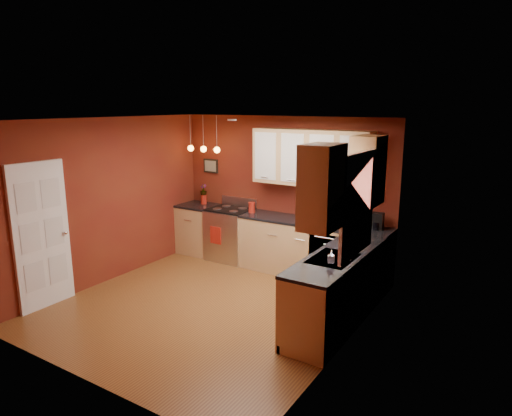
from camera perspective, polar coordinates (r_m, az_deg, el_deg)
The scene contains 27 objects.
floor at distance 6.64m, azimuth -5.72°, elevation -12.08°, with size 4.20×4.20×0.00m, color brown.
ceiling at distance 6.03m, azimuth -6.28°, elevation 10.94°, with size 4.00×4.20×0.02m, color beige.
wall_back at distance 7.93m, azimuth 3.39°, elevation 1.99°, with size 4.00×0.02×2.60m, color maroon.
wall_front at distance 4.81m, azimuth -21.66°, elevation -6.23°, with size 4.00×0.02×2.60m, color maroon.
wall_left at distance 7.58m, azimuth -17.99°, elevation 0.87°, with size 0.02×4.20×2.60m, color maroon.
wall_right at distance 5.26m, azimuth 11.52°, elevation -3.94°, with size 0.02×4.20×2.60m, color maroon.
base_cabinets_back_left at distance 8.78m, azimuth -7.13°, elevation -2.70°, with size 0.70×0.60×0.90m, color tan.
base_cabinets_back_right at distance 7.56m, azimuth 7.08°, elevation -5.29°, with size 2.54×0.60×0.90m, color tan.
base_cabinets_right at distance 6.04m, azimuth 10.00°, elevation -10.19°, with size 0.60×2.10×0.90m, color tan.
counter_back_left at distance 8.67m, azimuth -7.22°, elevation 0.29°, with size 0.70×0.62×0.04m, color black.
counter_back_right at distance 7.43m, azimuth 7.18°, elevation -1.84°, with size 2.54×0.62×0.04m, color black.
counter_right at distance 5.87m, azimuth 10.18°, elevation -5.97°, with size 0.62×2.10×0.04m, color black.
gas_range at distance 8.35m, azimuth -3.23°, elevation -3.23°, with size 0.76×0.64×1.11m.
dishwasher_front at distance 7.17m, azimuth 8.78°, elevation -6.38°, with size 0.60×0.02×0.80m, color #BBBBC0.
sink at distance 5.74m, azimuth 9.63°, elevation -6.44°, with size 0.50×0.70×0.33m.
window at distance 5.44m, azimuth 12.58°, elevation 0.81°, with size 0.06×1.02×1.22m.
door_left_wall at distance 6.94m, azimuth -25.23°, elevation -3.17°, with size 0.12×0.82×2.05m.
upper_cabinets_back at distance 7.40m, azimuth 6.90°, elevation 6.23°, with size 2.00×0.35×0.90m, color tan.
upper_cabinets_right at distance 5.47m, azimuth 11.32°, elevation 3.72°, with size 0.35×1.95×0.90m, color tan.
wall_picture at distance 8.69m, azimuth -5.67°, elevation 5.26°, with size 0.32×0.03×0.26m, color black.
pendant_lights at distance 8.33m, azimuth -6.57°, elevation 7.39°, with size 0.71×0.11×0.66m.
red_canister at distance 7.95m, azimuth -0.53°, elevation 0.08°, with size 0.12×0.12×0.18m.
red_vase at distance 8.70m, azimuth -6.56°, elevation 1.07°, with size 0.11×0.11×0.17m, color #9E1C11.
flowers at distance 8.66m, azimuth -6.59°, elevation 2.23°, with size 0.13×0.13×0.22m, color #9E1C11.
coffee_maker at distance 7.14m, azimuth 14.93°, elevation -1.67°, with size 0.18×0.18×0.25m.
soap_pump at distance 5.48m, azimuth 9.39°, elevation -6.14°, with size 0.08×0.08×0.18m, color white.
dish_towel at distance 8.13m, azimuth -5.08°, elevation -3.42°, with size 0.23×0.02×0.31m, color #9E1C11.
Camera 1 is at (3.73, -4.73, 2.80)m, focal length 32.00 mm.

